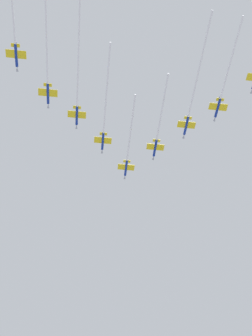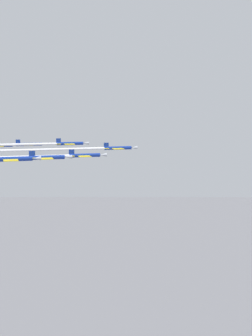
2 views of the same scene
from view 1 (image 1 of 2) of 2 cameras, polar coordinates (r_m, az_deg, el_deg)
name	(u,v)px [view 1 (image 1 of 2)]	position (r m, az deg, el deg)	size (l,w,h in m)	color
jet_lead	(128,149)	(193.02, 0.38, 3.01)	(25.71, 45.96, 2.70)	navy
jet_port_inner	(105,114)	(184.25, -3.36, 8.44)	(29.38, 52.88, 2.70)	navy
jet_starboard_inner	(158,129)	(186.37, 5.14, 6.09)	(24.27, 43.27, 2.70)	navy
jet_port_outer	(78,81)	(176.87, -7.62, 13.52)	(32.31, 58.40, 2.70)	navy
jet_starboard_outer	(193,94)	(180.96, 10.59, 11.42)	(31.19, 56.28, 2.70)	navy
jet_center_rear	(47,56)	(173.85, -12.36, 16.81)	(31.84, 57.50, 2.70)	navy
jet_port_trail	(224,84)	(183.56, 15.24, 12.60)	(25.57, 45.71, 2.70)	navy
jet_starboard_trail	(13,19)	(173.17, -17.33, 21.48)	(29.05, 52.26, 2.70)	navy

